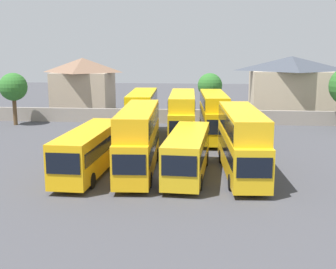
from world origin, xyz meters
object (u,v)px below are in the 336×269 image
bus_3 (188,152)px  bus_7 (214,114)px  bus_4 (242,139)px  house_terrace_left (83,85)px  bus_6 (182,114)px  tree_behind_wall (13,87)px  tree_right_of_lot (210,86)px  bus_1 (89,149)px  bus_5 (142,112)px  house_terrace_centre (291,86)px  bus_2 (138,137)px

bus_3 → bus_7: bearing=174.8°
bus_4 → house_terrace_left: (-20.92, 30.99, 1.33)m
bus_4 → bus_6: bearing=-161.6°
bus_3 → bus_4: size_ratio=0.90×
tree_behind_wall → tree_right_of_lot: bearing=12.8°
bus_3 → tree_behind_wall: size_ratio=1.64×
bus_1 → bus_5: 14.32m
bus_3 → tree_behind_wall: bearing=-129.2°
bus_3 → bus_1: bearing=-86.0°
bus_6 → house_terrace_centre: bearing=139.0°
house_terrace_left → bus_6: bearing=-49.2°
bus_1 → bus_6: bus_6 is taller
tree_right_of_lot → tree_behind_wall: bearing=-167.2°
bus_4 → bus_5: 16.42m
bus_2 → bus_6: 13.16m
tree_right_of_lot → bus_2: bearing=-102.0°
bus_2 → house_terrace_centre: size_ratio=1.04×
tree_right_of_lot → bus_1: bearing=-109.1°
bus_7 → tree_behind_wall: (-24.62, 6.90, 1.96)m
bus_3 → bus_4: bearing=103.1°
bus_4 → house_terrace_centre: bearing=160.0°
bus_7 → house_terrace_left: bearing=-137.4°
bus_3 → house_terrace_centre: 33.73m
bus_7 → tree_right_of_lot: bearing=177.9°
bus_3 → bus_2: bearing=-96.1°
bus_1 → bus_3: (7.47, 0.10, -0.07)m
bus_2 → bus_7: size_ratio=1.10×
bus_3 → bus_7: (2.04, 13.76, 0.85)m
bus_3 → tree_right_of_lot: bearing=179.7°
bus_7 → tree_behind_wall: size_ratio=1.65×
house_terrace_centre → bus_2: bearing=-118.7°
bus_2 → bus_6: (2.59, 12.91, -0.08)m
bus_4 → tree_right_of_lot: tree_right_of_lot is taller
bus_2 → bus_3: (3.80, -0.62, -0.93)m
bus_1 → bus_7: bearing=147.6°
bus_2 → tree_right_of_lot: tree_right_of_lot is taller
bus_2 → bus_4: 7.82m
bus_4 → bus_7: bearing=-175.1°
bus_5 → bus_6: bearing=79.6°
house_terrace_centre → bus_6: bearing=-128.7°
house_terrace_left → bus_5: bearing=-57.1°
bus_4 → house_terrace_left: 37.41m
tree_behind_wall → tree_right_of_lot: 24.82m
bus_4 → tree_right_of_lot: 25.64m
bus_1 → bus_7: bus_7 is taller
bus_7 → tree_right_of_lot: (-0.41, 12.40, 1.87)m
house_terrace_left → tree_behind_wall: bearing=-117.2°
bus_4 → bus_6: (-5.23, 12.83, -0.04)m
bus_1 → house_terrace_centre: bearing=149.0°
bus_4 → house_terrace_centre: house_terrace_centre is taller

